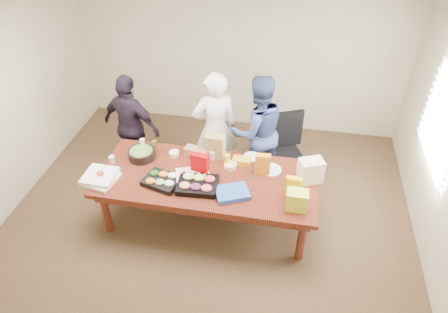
% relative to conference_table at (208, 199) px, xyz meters
% --- Properties ---
extents(floor, '(5.50, 5.00, 0.02)m').
position_rel_conference_table_xyz_m(floor, '(0.00, 0.00, -0.39)').
color(floor, '#47301E').
rests_on(floor, ground).
extents(ceiling, '(5.50, 5.00, 0.02)m').
position_rel_conference_table_xyz_m(ceiling, '(0.00, 0.00, 2.33)').
color(ceiling, white).
rests_on(ceiling, wall_back).
extents(wall_back, '(5.50, 0.04, 2.70)m').
position_rel_conference_table_xyz_m(wall_back, '(0.00, 2.50, 0.98)').
color(wall_back, beige).
rests_on(wall_back, floor).
extents(window_panel, '(0.03, 1.40, 1.10)m').
position_rel_conference_table_xyz_m(window_panel, '(2.72, 0.60, 1.12)').
color(window_panel, white).
rests_on(window_panel, wall_right).
extents(window_blinds, '(0.04, 1.36, 1.00)m').
position_rel_conference_table_xyz_m(window_blinds, '(2.68, 0.60, 1.12)').
color(window_blinds, beige).
rests_on(window_blinds, wall_right).
extents(conference_table, '(2.80, 1.20, 0.75)m').
position_rel_conference_table_xyz_m(conference_table, '(0.00, 0.00, 0.00)').
color(conference_table, '#4C1C0F').
rests_on(conference_table, floor).
extents(office_chair, '(0.70, 0.70, 1.05)m').
position_rel_conference_table_xyz_m(office_chair, '(0.94, 1.02, 0.15)').
color(office_chair, black).
rests_on(office_chair, floor).
extents(person_center, '(0.76, 0.64, 1.76)m').
position_rel_conference_table_xyz_m(person_center, '(-0.08, 0.91, 0.51)').
color(person_center, white).
rests_on(person_center, floor).
extents(person_right, '(1.04, 0.96, 1.71)m').
position_rel_conference_table_xyz_m(person_right, '(0.51, 1.00, 0.48)').
color(person_right, '#33457A').
rests_on(person_right, floor).
extents(person_left, '(1.02, 0.64, 1.62)m').
position_rel_conference_table_xyz_m(person_left, '(-1.33, 0.85, 0.43)').
color(person_left, black).
rests_on(person_left, floor).
extents(veggie_tray, '(0.51, 0.44, 0.07)m').
position_rel_conference_table_xyz_m(veggie_tray, '(-0.53, -0.21, 0.41)').
color(veggie_tray, black).
rests_on(veggie_tray, conference_table).
extents(fruit_tray, '(0.51, 0.41, 0.07)m').
position_rel_conference_table_xyz_m(fruit_tray, '(-0.08, -0.21, 0.41)').
color(fruit_tray, black).
rests_on(fruit_tray, conference_table).
extents(sheet_cake, '(0.50, 0.44, 0.07)m').
position_rel_conference_table_xyz_m(sheet_cake, '(-0.16, -0.07, 0.41)').
color(sheet_cake, white).
rests_on(sheet_cake, conference_table).
extents(salad_bowl, '(0.46, 0.46, 0.12)m').
position_rel_conference_table_xyz_m(salad_bowl, '(-0.96, 0.24, 0.43)').
color(salad_bowl, black).
rests_on(salad_bowl, conference_table).
extents(chip_bag_blue, '(0.48, 0.43, 0.06)m').
position_rel_conference_table_xyz_m(chip_bag_blue, '(0.37, -0.26, 0.40)').
color(chip_bag_blue, '#2755AB').
rests_on(chip_bag_blue, conference_table).
extents(chip_bag_red, '(0.23, 0.13, 0.32)m').
position_rel_conference_table_xyz_m(chip_bag_red, '(-0.10, 0.03, 0.54)').
color(chip_bag_red, '#AA0009').
rests_on(chip_bag_red, conference_table).
extents(chip_bag_yellow, '(0.20, 0.10, 0.29)m').
position_rel_conference_table_xyz_m(chip_bag_yellow, '(1.08, -0.15, 0.52)').
color(chip_bag_yellow, '#EBBA04').
rests_on(chip_bag_yellow, conference_table).
extents(chip_bag_orange, '(0.20, 0.10, 0.30)m').
position_rel_conference_table_xyz_m(chip_bag_orange, '(0.68, 0.20, 0.52)').
color(chip_bag_orange, orange).
rests_on(chip_bag_orange, conference_table).
extents(mayo_jar, '(0.11, 0.11, 0.14)m').
position_rel_conference_table_xyz_m(mayo_jar, '(-0.01, 0.38, 0.44)').
color(mayo_jar, beige).
rests_on(mayo_jar, conference_table).
extents(mustard_bottle, '(0.07, 0.07, 0.19)m').
position_rel_conference_table_xyz_m(mustard_bottle, '(0.21, 0.27, 0.47)').
color(mustard_bottle, '#FAF91F').
rests_on(mustard_bottle, conference_table).
extents(dressing_bottle, '(0.07, 0.07, 0.19)m').
position_rel_conference_table_xyz_m(dressing_bottle, '(-0.81, 0.39, 0.47)').
color(dressing_bottle, brown).
rests_on(dressing_bottle, conference_table).
extents(ranch_bottle, '(0.08, 0.08, 0.20)m').
position_rel_conference_table_xyz_m(ranch_bottle, '(-0.98, 0.38, 0.47)').
color(ranch_bottle, silver).
rests_on(ranch_bottle, conference_table).
extents(banana_bunch, '(0.24, 0.15, 0.08)m').
position_rel_conference_table_xyz_m(banana_bunch, '(0.38, 0.36, 0.41)').
color(banana_bunch, gold).
rests_on(banana_bunch, conference_table).
extents(bread_loaf, '(0.34, 0.20, 0.13)m').
position_rel_conference_table_xyz_m(bread_loaf, '(-0.23, 0.40, 0.44)').
color(bread_loaf, '#986E43').
rests_on(bread_loaf, conference_table).
extents(kraft_bag, '(0.28, 0.18, 0.35)m').
position_rel_conference_table_xyz_m(kraft_bag, '(0.01, 0.44, 0.55)').
color(kraft_bag, '#9B8446').
rests_on(kraft_bag, conference_table).
extents(red_cup, '(0.10, 0.10, 0.11)m').
position_rel_conference_table_xyz_m(red_cup, '(-1.30, -0.30, 0.43)').
color(red_cup, red).
rests_on(red_cup, conference_table).
extents(clear_cup_a, '(0.09, 0.09, 0.10)m').
position_rel_conference_table_xyz_m(clear_cup_a, '(-1.30, -0.16, 0.43)').
color(clear_cup_a, silver).
rests_on(clear_cup_a, conference_table).
extents(clear_cup_b, '(0.09, 0.09, 0.10)m').
position_rel_conference_table_xyz_m(clear_cup_b, '(-1.30, 0.05, 0.43)').
color(clear_cup_b, silver).
rests_on(clear_cup_b, conference_table).
extents(pizza_box_lower, '(0.45, 0.45, 0.04)m').
position_rel_conference_table_xyz_m(pizza_box_lower, '(-1.30, -0.32, 0.40)').
color(pizza_box_lower, white).
rests_on(pizza_box_lower, conference_table).
extents(pizza_box_upper, '(0.40, 0.40, 0.04)m').
position_rel_conference_table_xyz_m(pizza_box_upper, '(-1.31, -0.30, 0.44)').
color(pizza_box_upper, white).
rests_on(pizza_box_upper, pizza_box_lower).
extents(plate_a, '(0.33, 0.33, 0.02)m').
position_rel_conference_table_xyz_m(plate_a, '(0.78, 0.29, 0.38)').
color(plate_a, silver).
rests_on(plate_a, conference_table).
extents(plate_b, '(0.23, 0.23, 0.01)m').
position_rel_conference_table_xyz_m(plate_b, '(0.50, 0.52, 0.38)').
color(plate_b, silver).
rests_on(plate_b, conference_table).
extents(dip_bowl_a, '(0.20, 0.20, 0.07)m').
position_rel_conference_table_xyz_m(dip_bowl_a, '(0.25, 0.24, 0.41)').
color(dip_bowl_a, beige).
rests_on(dip_bowl_a, conference_table).
extents(dip_bowl_b, '(0.17, 0.17, 0.05)m').
position_rel_conference_table_xyz_m(dip_bowl_b, '(-0.54, 0.37, 0.40)').
color(dip_bowl_b, '#F6EDC0').
rests_on(dip_bowl_b, conference_table).
extents(grocery_bag_white, '(0.34, 0.30, 0.31)m').
position_rel_conference_table_xyz_m(grocery_bag_white, '(1.28, 0.19, 0.53)').
color(grocery_bag_white, white).
rests_on(grocery_bag_white, conference_table).
extents(grocery_bag_yellow, '(0.25, 0.18, 0.25)m').
position_rel_conference_table_xyz_m(grocery_bag_yellow, '(1.14, -0.35, 0.50)').
color(grocery_bag_yellow, '#E2EE34').
rests_on(grocery_bag_yellow, conference_table).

